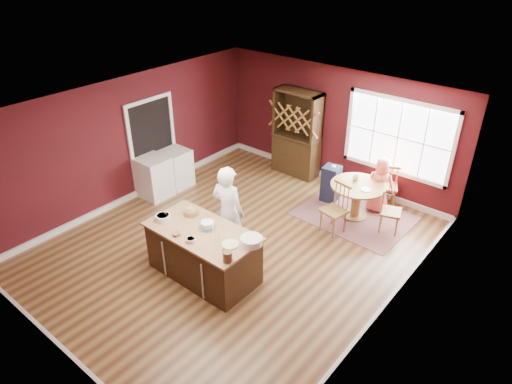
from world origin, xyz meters
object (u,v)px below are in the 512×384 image
(seated_woman, at_px, (380,185))
(high_chair, at_px, (331,183))
(layer_cake, at_px, (208,225))
(kitchen_island, at_px, (204,254))
(washer, at_px, (154,177))
(chair_south, at_px, (334,209))
(dryer, at_px, (176,168))
(dining_table, at_px, (357,194))
(chair_east, at_px, (391,210))
(hutch, at_px, (297,133))
(baker, at_px, (228,212))
(toddler, at_px, (335,166))
(chair_north, at_px, (387,184))

(seated_woman, xyz_separation_m, high_chair, (-1.01, -0.28, -0.18))
(layer_cake, distance_m, seated_woman, 3.99)
(kitchen_island, xyz_separation_m, washer, (-2.80, 1.25, 0.02))
(layer_cake, xyz_separation_m, washer, (-2.83, 1.14, -0.52))
(chair_south, bearing_deg, high_chair, 135.88)
(washer, bearing_deg, dryer, 90.00)
(dining_table, bearing_deg, chair_east, -4.19)
(chair_east, xyz_separation_m, high_chair, (-1.54, 0.30, -0.06))
(layer_cake, bearing_deg, washer, 158.07)
(seated_woman, bearing_deg, hutch, -19.14)
(baker, relative_size, chair_south, 1.70)
(kitchen_island, distance_m, dryer, 3.37)
(toddler, bearing_deg, chair_north, 22.03)
(layer_cake, bearing_deg, toddler, 84.81)
(chair_east, height_order, toddler, chair_east)
(chair_south, height_order, toddler, chair_south)
(kitchen_island, bearing_deg, hutch, 103.72)
(dining_table, distance_m, dryer, 4.16)
(kitchen_island, bearing_deg, chair_south, 67.97)
(baker, xyz_separation_m, dryer, (-2.72, 1.16, -0.45))
(kitchen_island, bearing_deg, chair_east, 60.15)
(dryer, bearing_deg, baker, -23.09)
(dining_table, xyz_separation_m, chair_south, (-0.07, -0.79, -0.01))
(layer_cake, height_order, hutch, hutch)
(baker, distance_m, chair_north, 3.70)
(seated_woman, xyz_separation_m, toddler, (-0.99, -0.17, 0.20))
(chair_north, xyz_separation_m, seated_woman, (-0.04, -0.24, 0.07))
(hutch, bearing_deg, dryer, -127.65)
(dining_table, bearing_deg, chair_north, 69.74)
(high_chair, relative_size, toddler, 3.30)
(seated_woman, bearing_deg, chair_south, 65.15)
(chair_east, distance_m, toddler, 1.61)
(dining_table, distance_m, layer_cake, 3.43)
(layer_cake, bearing_deg, baker, 99.87)
(kitchen_island, distance_m, hutch, 4.35)
(toddler, relative_size, washer, 0.28)
(kitchen_island, relative_size, chair_east, 1.99)
(chair_east, xyz_separation_m, hutch, (-2.90, 0.91, 0.56))
(layer_cake, xyz_separation_m, high_chair, (0.31, 3.46, -0.55))
(kitchen_island, distance_m, seated_woman, 4.09)
(chair_north, bearing_deg, toddler, -4.34)
(dining_table, height_order, dryer, dryer)
(dining_table, height_order, high_chair, high_chair)
(high_chair, distance_m, toddler, 0.40)
(washer, bearing_deg, layer_cake, -21.93)
(dining_table, bearing_deg, dryer, -159.64)
(high_chair, distance_m, washer, 3.91)
(chair_east, distance_m, chair_north, 0.96)
(chair_south, relative_size, hutch, 0.50)
(layer_cake, height_order, chair_north, chair_north)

